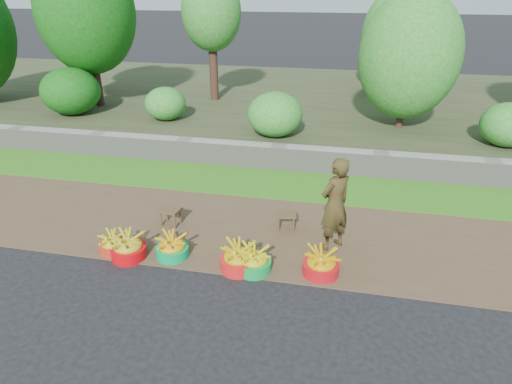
% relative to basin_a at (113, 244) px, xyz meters
% --- Properties ---
extents(ground_plane, '(120.00, 120.00, 0.00)m').
position_rel_basin_a_xyz_m(ground_plane, '(2.03, -0.24, -0.15)').
color(ground_plane, black).
rests_on(ground_plane, ground).
extents(dirt_shoulder, '(80.00, 2.50, 0.02)m').
position_rel_basin_a_xyz_m(dirt_shoulder, '(2.03, 1.01, -0.14)').
color(dirt_shoulder, brown).
rests_on(dirt_shoulder, ground).
extents(grass_verge, '(80.00, 1.50, 0.04)m').
position_rel_basin_a_xyz_m(grass_verge, '(2.03, 3.01, -0.13)').
color(grass_verge, '#377A1B').
rests_on(grass_verge, ground).
extents(retaining_wall, '(80.00, 0.35, 0.55)m').
position_rel_basin_a_xyz_m(retaining_wall, '(2.03, 3.86, 0.13)').
color(retaining_wall, gray).
rests_on(retaining_wall, ground).
extents(earth_bank, '(80.00, 10.00, 0.50)m').
position_rel_basin_a_xyz_m(earth_bank, '(2.03, 8.76, 0.10)').
color(earth_bank, '#394025').
rests_on(earth_bank, ground).
extents(vegetation, '(32.80, 7.93, 4.64)m').
position_rel_basin_a_xyz_m(vegetation, '(4.05, 6.78, 2.44)').
color(vegetation, '#362118').
rests_on(vegetation, earth_bank).
extents(basin_a, '(0.44, 0.44, 0.33)m').
position_rel_basin_a_xyz_m(basin_a, '(0.00, 0.00, 0.00)').
color(basin_a, red).
rests_on(basin_a, ground).
extents(basin_b, '(0.54, 0.54, 0.40)m').
position_rel_basin_a_xyz_m(basin_b, '(0.30, -0.09, 0.03)').
color(basin_b, red).
rests_on(basin_b, ground).
extents(basin_c, '(0.51, 0.51, 0.38)m').
position_rel_basin_a_xyz_m(basin_c, '(0.96, 0.06, 0.02)').
color(basin_c, '#00994F').
rests_on(basin_c, ground).
extents(basin_d, '(0.55, 0.55, 0.41)m').
position_rel_basin_a_xyz_m(basin_d, '(2.04, -0.03, 0.04)').
color(basin_d, red).
rests_on(basin_d, ground).
extents(basin_e, '(0.52, 0.52, 0.38)m').
position_rel_basin_a_xyz_m(basin_e, '(2.27, -0.03, 0.02)').
color(basin_e, '#0C9438').
rests_on(basin_e, ground).
extents(basin_f, '(0.53, 0.53, 0.40)m').
position_rel_basin_a_xyz_m(basin_f, '(3.24, 0.07, 0.03)').
color(basin_f, red).
rests_on(basin_f, ground).
extents(stool_left, '(0.40, 0.33, 0.32)m').
position_rel_basin_a_xyz_m(stool_left, '(0.58, 0.95, 0.12)').
color(stool_left, '#4E3822').
rests_on(stool_left, dirt_shoulder).
extents(stool_right, '(0.37, 0.31, 0.29)m').
position_rel_basin_a_xyz_m(stool_right, '(2.57, 1.23, 0.11)').
color(stool_right, '#4E3822').
rests_on(stool_right, dirt_shoulder).
extents(vendor_woman, '(0.65, 0.65, 1.53)m').
position_rel_basin_a_xyz_m(vendor_woman, '(3.36, 0.82, 0.64)').
color(vendor_woman, black).
rests_on(vendor_woman, dirt_shoulder).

